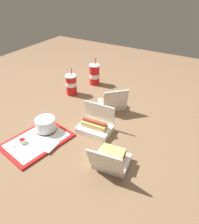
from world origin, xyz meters
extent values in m
plane|color=brown|center=(0.00, 0.00, 0.00)|extent=(3.20, 3.20, 0.00)
cube|color=red|center=(-0.36, 0.18, 0.01)|extent=(0.41, 0.32, 0.01)
cube|color=white|center=(-0.36, 0.18, 0.01)|extent=(0.36, 0.28, 0.00)
cylinder|color=black|center=(-0.26, 0.19, 0.02)|extent=(0.12, 0.12, 0.01)
cylinder|color=#BC7084|center=(-0.26, 0.19, 0.05)|extent=(0.09, 0.09, 0.06)
cylinder|color=silver|center=(-0.26, 0.19, 0.06)|extent=(0.12, 0.12, 0.08)
cylinder|color=white|center=(-0.42, 0.23, 0.03)|extent=(0.04, 0.04, 0.02)
cylinder|color=#9E140F|center=(-0.42, 0.23, 0.04)|extent=(0.03, 0.03, 0.01)
cube|color=white|center=(-0.36, 0.09, 0.02)|extent=(0.10, 0.10, 0.00)
cube|color=white|center=(-0.43, 0.25, 0.02)|extent=(0.11, 0.04, 0.00)
cube|color=white|center=(0.21, -0.02, 0.02)|extent=(0.22, 0.22, 0.04)
cube|color=white|center=(0.15, -0.08, 0.11)|extent=(0.15, 0.15, 0.14)
cube|color=tan|center=(0.21, -0.02, 0.06)|extent=(0.14, 0.14, 0.03)
cylinder|color=brown|center=(0.21, -0.02, 0.08)|extent=(0.11, 0.11, 0.03)
cylinder|color=yellow|center=(0.21, -0.02, 0.09)|extent=(0.08, 0.08, 0.01)
cube|color=white|center=(-0.29, -0.28, 0.02)|extent=(0.16, 0.19, 0.04)
cube|color=white|center=(-0.39, -0.29, 0.11)|extent=(0.07, 0.18, 0.14)
cube|color=tan|center=(-0.29, -0.28, 0.05)|extent=(0.10, 0.13, 0.02)
cube|color=#D64C38|center=(-0.29, -0.28, 0.07)|extent=(0.10, 0.13, 0.01)
cube|color=tan|center=(-0.29, -0.28, 0.08)|extent=(0.10, 0.13, 0.02)
cube|color=white|center=(-0.11, -0.07, 0.02)|extent=(0.14, 0.21, 0.04)
cube|color=white|center=(-0.05, -0.06, 0.10)|extent=(0.03, 0.20, 0.13)
cube|color=tan|center=(-0.11, -0.07, 0.06)|extent=(0.07, 0.16, 0.03)
cylinder|color=brown|center=(-0.11, -0.07, 0.08)|extent=(0.03, 0.15, 0.03)
cylinder|color=yellow|center=(-0.11, -0.07, 0.09)|extent=(0.01, 0.13, 0.01)
cylinder|color=red|center=(0.22, 0.35, 0.08)|extent=(0.08, 0.08, 0.15)
cylinder|color=white|center=(0.22, 0.35, 0.09)|extent=(0.09, 0.09, 0.03)
cylinder|color=white|center=(0.22, 0.35, 0.16)|extent=(0.09, 0.09, 0.01)
cylinder|color=red|center=(0.22, 0.34, 0.19)|extent=(0.01, 0.02, 0.06)
cylinder|color=red|center=(0.47, 0.29, 0.08)|extent=(0.08, 0.08, 0.17)
cylinder|color=white|center=(0.47, 0.29, 0.08)|extent=(0.09, 0.09, 0.04)
cylinder|color=white|center=(0.47, 0.29, 0.17)|extent=(0.09, 0.09, 0.01)
cylinder|color=red|center=(0.47, 0.28, 0.21)|extent=(0.01, 0.01, 0.06)
camera|label=1|loc=(-1.01, -0.63, 0.84)|focal=35.00mm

